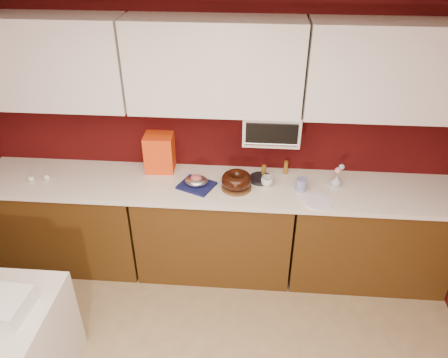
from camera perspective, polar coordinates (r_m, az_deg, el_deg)
ceiling at (r=1.19m, az=-11.84°, el=13.46°), size 4.00×4.50×0.02m
wall_back at (r=3.72m, az=-0.90°, el=6.42°), size 4.00×0.02×2.50m
base_cabinet_left at (r=4.23m, az=-19.60°, el=-5.23°), size 1.31×0.58×0.86m
base_cabinet_center at (r=3.90m, az=-1.23°, el=-6.51°), size 1.31×0.58×0.86m
base_cabinet_right at (r=4.02m, az=18.22°, el=-7.14°), size 1.31×0.58×0.86m
countertop at (r=3.64m, az=-1.31°, el=-0.97°), size 4.00×0.62×0.04m
upper_cabinet_left at (r=3.72m, az=-22.81°, el=13.89°), size 1.31×0.33×0.70m
upper_cabinet_center at (r=3.35m, az=-1.26°, el=14.47°), size 1.31×0.33×0.70m
upper_cabinet_right at (r=3.48m, az=21.77°, el=12.94°), size 1.31×0.33×0.70m
toaster_oven at (r=3.53m, az=6.21°, el=6.94°), size 0.45×0.30×0.25m
toaster_oven_door at (r=3.38m, az=6.25°, el=5.78°), size 0.40×0.02×0.18m
toaster_oven_handle at (r=3.40m, az=6.18°, el=4.54°), size 0.42×0.02×0.02m
cake_base at (r=3.57m, az=1.64°, el=-1.06°), size 0.30×0.30×0.02m
bundt_cake at (r=3.53m, az=1.65°, el=-0.13°), size 0.30×0.30×0.10m
navy_towel at (r=3.60m, az=-3.60°, el=-0.84°), size 0.34×0.32×0.02m
foil_ham_nest at (r=3.58m, az=-3.63°, el=-0.24°), size 0.23×0.21×0.07m
roasted_ham at (r=3.56m, az=-3.64°, el=0.10°), size 0.11×0.10×0.06m
pandoro_box at (r=3.80m, az=-8.38°, el=3.49°), size 0.25×0.23×0.33m
dark_pan at (r=3.68m, az=4.75°, el=0.04°), size 0.22×0.22×0.03m
coffee_mug at (r=3.60m, az=5.65°, el=-0.18°), size 0.11×0.11×0.10m
blue_jar at (r=3.58m, az=10.08°, el=-0.72°), size 0.12×0.12×0.10m
flower_vase at (r=3.70m, az=14.45°, el=-0.17°), size 0.08×0.08×0.11m
flower_pink at (r=3.65m, az=14.65°, el=1.09°), size 0.05×0.05×0.05m
flower_blue at (r=3.66m, az=15.12°, el=1.53°), size 0.05×0.05×0.05m
china_plate at (r=3.49m, az=12.17°, el=-2.91°), size 0.25×0.25×0.01m
amber_bottle at (r=3.71m, az=5.21°, el=1.01°), size 0.05×0.05×0.11m
egg_left at (r=4.00m, az=-23.91°, el=0.04°), size 0.06×0.05×0.05m
egg_right at (r=3.97m, az=-22.16°, el=0.21°), size 0.07×0.07×0.05m
amber_bottle_tall at (r=3.77m, az=8.08°, el=1.48°), size 0.04×0.04×0.12m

